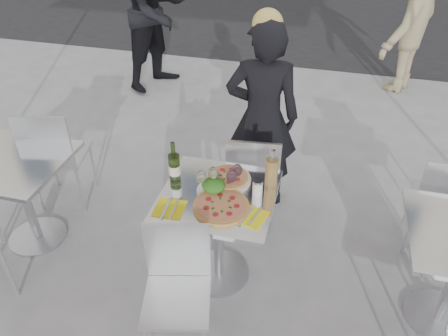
% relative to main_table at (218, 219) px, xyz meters
% --- Properties ---
extents(ground, '(80.00, 80.00, 0.00)m').
position_rel_main_table_xyz_m(ground, '(0.00, 0.00, -0.54)').
color(ground, slate).
extents(street_asphalt, '(24.00, 5.00, 0.00)m').
position_rel_main_table_xyz_m(street_asphalt, '(0.00, 6.50, -0.54)').
color(street_asphalt, black).
rests_on(street_asphalt, ground).
extents(main_table, '(0.72, 0.72, 0.75)m').
position_rel_main_table_xyz_m(main_table, '(0.00, 0.00, 0.00)').
color(main_table, '#B7BABF').
rests_on(main_table, ground).
extents(side_table_left, '(0.72, 0.72, 0.75)m').
position_rel_main_table_xyz_m(side_table_left, '(-1.50, 0.00, 0.00)').
color(side_table_left, '#B7BABF').
rests_on(side_table_left, ground).
extents(chair_far, '(0.44, 0.45, 0.87)m').
position_rel_main_table_xyz_m(chair_far, '(0.12, 0.58, -0.02)').
color(chair_far, silver).
rests_on(chair_far, ground).
extents(chair_near, '(0.46, 0.47, 0.84)m').
position_rel_main_table_xyz_m(chair_near, '(-0.11, -0.52, -0.04)').
color(chair_near, silver).
rests_on(chair_near, ground).
extents(side_chair_lfar, '(0.51, 0.51, 0.94)m').
position_rel_main_table_xyz_m(side_chair_lfar, '(-1.49, 0.43, 0.02)').
color(side_chair_lfar, silver).
rests_on(side_chair_lfar, ground).
extents(side_chair_rfar, '(0.44, 0.45, 0.88)m').
position_rel_main_table_xyz_m(side_chair_rfar, '(1.49, 0.61, -0.02)').
color(side_chair_rfar, silver).
rests_on(side_chair_rfar, ground).
extents(woman_diner, '(0.64, 0.47, 1.60)m').
position_rel_main_table_xyz_m(woman_diner, '(0.11, 0.95, 0.26)').
color(woman_diner, black).
rests_on(woman_diner, ground).
extents(pedestrian_a, '(1.04, 1.15, 1.92)m').
position_rel_main_table_xyz_m(pedestrian_a, '(-1.59, 3.00, 0.42)').
color(pedestrian_a, black).
rests_on(pedestrian_a, ground).
extents(pedestrian_b, '(1.07, 1.27, 1.71)m').
position_rel_main_table_xyz_m(pedestrian_b, '(1.42, 3.64, 0.31)').
color(pedestrian_b, '#93845F').
rests_on(pedestrian_b, ground).
extents(pizza_near, '(0.35, 0.35, 0.02)m').
position_rel_main_table_xyz_m(pizza_near, '(0.05, -0.12, 0.22)').
color(pizza_near, tan).
rests_on(pizza_near, main_table).
extents(pizza_far, '(0.31, 0.31, 0.03)m').
position_rel_main_table_xyz_m(pizza_far, '(0.02, 0.16, 0.23)').
color(pizza_far, white).
rests_on(pizza_far, main_table).
extents(salad_plate, '(0.22, 0.22, 0.09)m').
position_rel_main_table_xyz_m(salad_plate, '(-0.03, 0.03, 0.25)').
color(salad_plate, white).
rests_on(salad_plate, main_table).
extents(wine_bottle, '(0.07, 0.08, 0.29)m').
position_rel_main_table_xyz_m(wine_bottle, '(-0.31, 0.07, 0.32)').
color(wine_bottle, '#3C5A21').
rests_on(wine_bottle, main_table).
extents(carafe, '(0.08, 0.08, 0.29)m').
position_rel_main_table_xyz_m(carafe, '(0.31, 0.15, 0.33)').
color(carafe, tan).
rests_on(carafe, main_table).
extents(sugar_shaker, '(0.06, 0.06, 0.11)m').
position_rel_main_table_xyz_m(sugar_shaker, '(0.24, 0.06, 0.26)').
color(sugar_shaker, white).
rests_on(sugar_shaker, main_table).
extents(wineglass_white_a, '(0.07, 0.07, 0.16)m').
position_rel_main_table_xyz_m(wineglass_white_a, '(-0.11, 0.01, 0.32)').
color(wineglass_white_a, white).
rests_on(wineglass_white_a, main_table).
extents(wineglass_white_b, '(0.07, 0.07, 0.16)m').
position_rel_main_table_xyz_m(wineglass_white_b, '(-0.05, 0.06, 0.32)').
color(wineglass_white_b, white).
rests_on(wineglass_white_b, main_table).
extents(wineglass_red_a, '(0.07, 0.07, 0.16)m').
position_rel_main_table_xyz_m(wineglass_red_a, '(0.07, 0.05, 0.32)').
color(wineglass_red_a, white).
rests_on(wineglass_red_a, main_table).
extents(wineglass_red_b, '(0.07, 0.07, 0.16)m').
position_rel_main_table_xyz_m(wineglass_red_b, '(0.09, 0.13, 0.32)').
color(wineglass_red_b, white).
rests_on(wineglass_red_b, main_table).
extents(napkin_left, '(0.19, 0.20, 0.01)m').
position_rel_main_table_xyz_m(napkin_left, '(-0.25, -0.21, 0.21)').
color(napkin_left, '#F7F815').
rests_on(napkin_left, main_table).
extents(napkin_right, '(0.22, 0.22, 0.01)m').
position_rel_main_table_xyz_m(napkin_right, '(0.24, -0.16, 0.21)').
color(napkin_right, '#F7F815').
rests_on(napkin_right, main_table).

